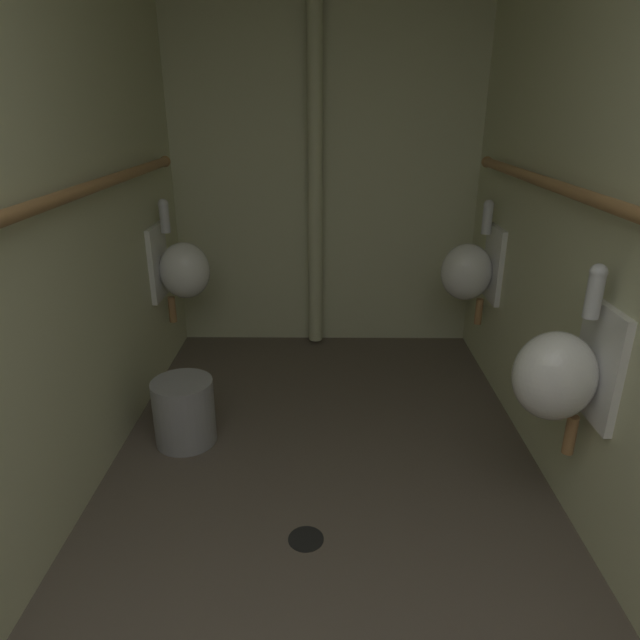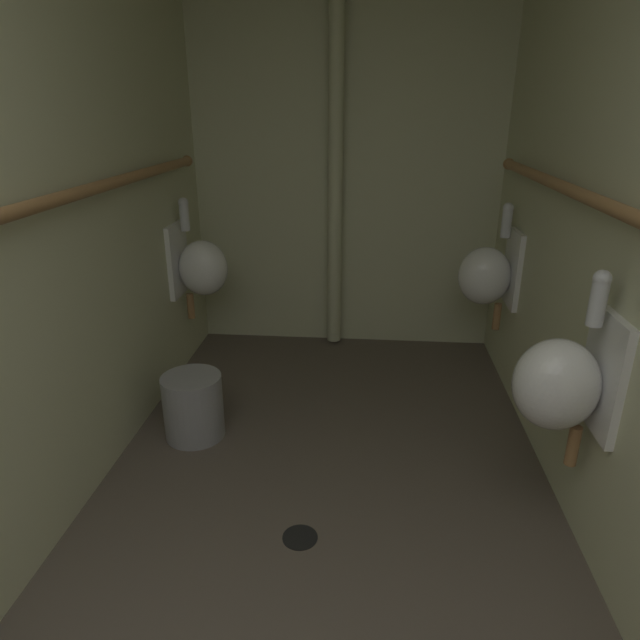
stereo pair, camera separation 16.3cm
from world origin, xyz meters
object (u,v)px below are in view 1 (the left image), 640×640
Objects in this scene: urinal_right_mid at (561,373)px; urinal_right_far at (471,270)px; urinal_left_mid at (181,269)px; floor_drain at (307,539)px; standpipe_back_wall at (315,157)px; waste_bin at (185,412)px.

urinal_right_mid and urinal_right_far have the same top height.
urinal_left_mid is 1.00× the size of urinal_right_far.
floor_drain is at bearing -61.84° from urinal_left_mid.
urinal_right_mid is 1.16m from floor_drain.
urinal_left_mid is at bearing 179.41° from urinal_right_far.
standpipe_back_wall is at bearing 29.87° from urinal_left_mid.
urinal_right_mid is at bearing -63.10° from standpipe_back_wall.
urinal_right_far is at bearing 90.00° from urinal_right_mid.
waste_bin is at bearing 159.86° from urinal_right_mid.
urinal_left_mid is at bearing -150.13° from standpipe_back_wall.
urinal_left_mid is 0.96m from waste_bin.
waste_bin is (0.17, -0.80, -0.51)m from urinal_left_mid.
standpipe_back_wall is at bearing 89.84° from floor_drain.
floor_drain is 0.42× the size of waste_bin.
standpipe_back_wall is 2.32m from floor_drain.
urinal_left_mid is 5.39× the size of floor_drain.
urinal_right_mid is 2.14m from standpipe_back_wall.
urinal_left_mid and urinal_right_mid have the same top height.
urinal_right_mid reaches higher than floor_drain.
urinal_right_far is 5.39× the size of floor_drain.
urinal_right_mid is at bearing -20.14° from waste_bin.
urinal_right_far is 1.21m from standpipe_back_wall.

